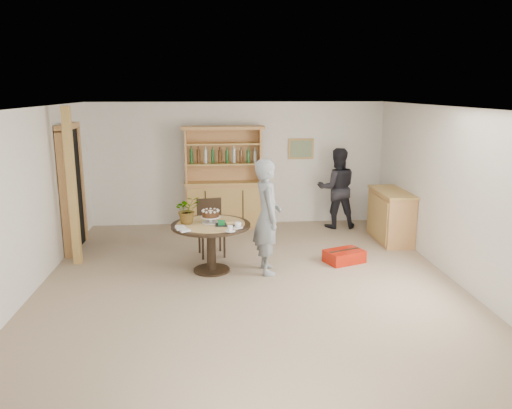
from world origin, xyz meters
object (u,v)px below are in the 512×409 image
(sideboard, at_px, (391,216))
(adult_person, at_px, (337,188))
(hutch, at_px, (224,193))
(dining_chair, at_px, (210,223))
(red_suitcase, at_px, (344,256))
(teen_boy, at_px, (267,217))
(dining_table, at_px, (211,233))

(sideboard, xyz_separation_m, adult_person, (-0.78, 1.00, 0.33))
(hutch, height_order, dining_chair, hutch)
(red_suitcase, bearing_deg, teen_boy, 172.44)
(hutch, xyz_separation_m, red_suitcase, (1.90, -2.34, -0.59))
(teen_boy, xyz_separation_m, adult_person, (1.66, 2.43, -0.07))
(dining_table, height_order, adult_person, adult_person)
(sideboard, xyz_separation_m, teen_boy, (-2.44, -1.43, 0.40))
(sideboard, relative_size, adult_person, 0.78)
(teen_boy, relative_size, adult_person, 1.08)
(dining_table, distance_m, dining_chair, 0.83)
(sideboard, xyz_separation_m, dining_chair, (-3.30, -0.50, 0.06))
(adult_person, bearing_deg, sideboard, 129.87)
(hutch, height_order, red_suitcase, hutch)
(hutch, bearing_deg, dining_chair, -98.56)
(sideboard, bearing_deg, hutch, 157.79)
(sideboard, height_order, red_suitcase, sideboard)
(teen_boy, bearing_deg, hutch, 8.30)
(teen_boy, distance_m, red_suitcase, 1.54)
(adult_person, relative_size, red_suitcase, 2.29)
(sideboard, distance_m, red_suitcase, 1.63)
(dining_table, xyz_separation_m, dining_chair, (-0.01, 0.83, -0.07))
(dining_table, height_order, teen_boy, teen_boy)
(dining_table, bearing_deg, adult_person, 42.84)
(hutch, relative_size, dining_table, 1.70)
(dining_table, distance_m, teen_boy, 0.90)
(dining_table, bearing_deg, sideboard, 21.96)
(hutch, relative_size, adult_person, 1.26)
(sideboard, distance_m, dining_chair, 3.34)
(dining_chair, distance_m, red_suitcase, 2.28)
(hutch, relative_size, sideboard, 1.62)
(hutch, height_order, adult_person, hutch)
(dining_table, xyz_separation_m, adult_person, (2.51, 2.33, 0.20))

